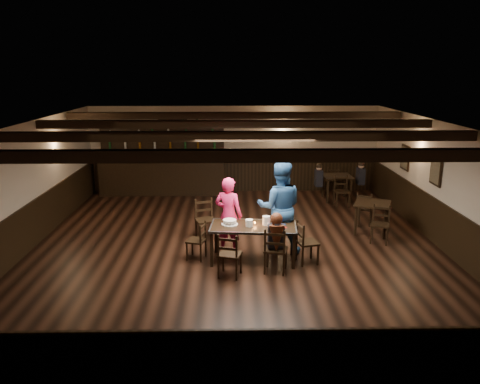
{
  "coord_description": "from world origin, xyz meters",
  "views": [
    {
      "loc": [
        -0.11,
        -9.6,
        3.8
      ],
      "look_at": [
        0.09,
        0.2,
        1.22
      ],
      "focal_mm": 35.0,
      "sensor_mm": 36.0,
      "label": 1
    }
  ],
  "objects_px": {
    "woman_pink": "(229,215)",
    "bar_counter": "(163,171)",
    "dining_table": "(253,229)",
    "cake": "(230,222)",
    "chair_near_right": "(275,247)",
    "chair_near_left": "(229,252)",
    "man_blue": "(280,207)"
  },
  "relations": [
    {
      "from": "woman_pink",
      "to": "bar_counter",
      "type": "distance_m",
      "value": 5.35
    },
    {
      "from": "dining_table",
      "to": "cake",
      "type": "distance_m",
      "value": 0.5
    },
    {
      "from": "dining_table",
      "to": "woman_pink",
      "type": "distance_m",
      "value": 0.7
    },
    {
      "from": "chair_near_right",
      "to": "bar_counter",
      "type": "height_order",
      "value": "bar_counter"
    },
    {
      "from": "dining_table",
      "to": "bar_counter",
      "type": "height_order",
      "value": "bar_counter"
    },
    {
      "from": "dining_table",
      "to": "bar_counter",
      "type": "distance_m",
      "value": 5.99
    },
    {
      "from": "dining_table",
      "to": "bar_counter",
      "type": "xyz_separation_m",
      "value": [
        -2.58,
        5.4,
        0.04
      ]
    },
    {
      "from": "chair_near_left",
      "to": "bar_counter",
      "type": "distance_m",
      "value": 6.55
    },
    {
      "from": "chair_near_right",
      "to": "woman_pink",
      "type": "bearing_deg",
      "value": 128.7
    },
    {
      "from": "chair_near_left",
      "to": "chair_near_right",
      "type": "height_order",
      "value": "chair_near_right"
    },
    {
      "from": "dining_table",
      "to": "chair_near_right",
      "type": "distance_m",
      "value": 0.76
    },
    {
      "from": "woman_pink",
      "to": "chair_near_right",
      "type": "bearing_deg",
      "value": 150.2
    },
    {
      "from": "chair_near_left",
      "to": "woman_pink",
      "type": "height_order",
      "value": "woman_pink"
    },
    {
      "from": "cake",
      "to": "chair_near_right",
      "type": "bearing_deg",
      "value": -39.45
    },
    {
      "from": "dining_table",
      "to": "chair_near_left",
      "type": "xyz_separation_m",
      "value": [
        -0.5,
        -0.81,
        -0.17
      ]
    },
    {
      "from": "dining_table",
      "to": "woman_pink",
      "type": "height_order",
      "value": "woman_pink"
    },
    {
      "from": "man_blue",
      "to": "bar_counter",
      "type": "bearing_deg",
      "value": -52.99
    },
    {
      "from": "dining_table",
      "to": "cake",
      "type": "xyz_separation_m",
      "value": [
        -0.48,
        0.08,
        0.12
      ]
    },
    {
      "from": "woman_pink",
      "to": "man_blue",
      "type": "height_order",
      "value": "man_blue"
    },
    {
      "from": "bar_counter",
      "to": "dining_table",
      "type": "bearing_deg",
      "value": -64.52
    },
    {
      "from": "bar_counter",
      "to": "cake",
      "type": "bearing_deg",
      "value": -68.5
    },
    {
      "from": "chair_near_left",
      "to": "chair_near_right",
      "type": "distance_m",
      "value": 0.9
    },
    {
      "from": "dining_table",
      "to": "bar_counter",
      "type": "relative_size",
      "value": 0.45
    },
    {
      "from": "dining_table",
      "to": "chair_near_right",
      "type": "relative_size",
      "value": 1.98
    },
    {
      "from": "bar_counter",
      "to": "chair_near_left",
      "type": "bearing_deg",
      "value": -71.5
    },
    {
      "from": "dining_table",
      "to": "cake",
      "type": "height_order",
      "value": "cake"
    },
    {
      "from": "cake",
      "to": "bar_counter",
      "type": "relative_size",
      "value": 0.08
    },
    {
      "from": "chair_near_left",
      "to": "woman_pink",
      "type": "xyz_separation_m",
      "value": [
        -0.0,
        1.28,
        0.31
      ]
    },
    {
      "from": "chair_near_left",
      "to": "bar_counter",
      "type": "bearing_deg",
      "value": 108.5
    },
    {
      "from": "chair_near_right",
      "to": "cake",
      "type": "bearing_deg",
      "value": 140.55
    },
    {
      "from": "chair_near_right",
      "to": "woman_pink",
      "type": "relative_size",
      "value": 0.55
    },
    {
      "from": "dining_table",
      "to": "chair_near_left",
      "type": "bearing_deg",
      "value": -121.56
    }
  ]
}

